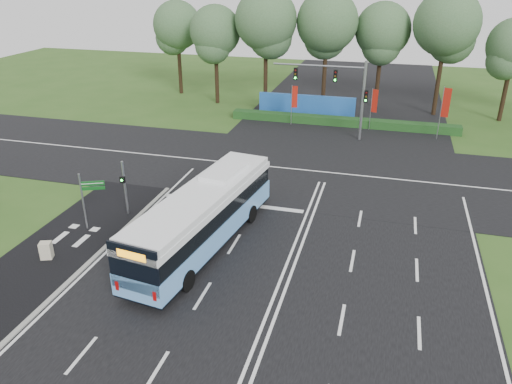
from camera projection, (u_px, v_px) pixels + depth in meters
The scene contains 16 objects.
ground at pixel (292, 253), 27.33m from camera, with size 120.00×120.00×0.00m, color #2F531B.
road_main at pixel (292, 252), 27.32m from camera, with size 20.00×120.00×0.04m, color black.
road_cross at pixel (323, 172), 37.84m from camera, with size 120.00×14.00×0.05m, color black.
bike_path at pixel (60, 248), 27.69m from camera, with size 5.00×18.00×0.06m, color black.
kerb_strip at pixel (98, 254), 27.10m from camera, with size 0.25×18.00×0.12m, color gray.
city_bus at pixel (203, 217), 27.25m from camera, with size 4.39×12.98×3.66m.
pedestrian_signal at pixel (124, 186), 30.67m from camera, with size 0.31×0.42×3.59m.
street_sign at pixel (88, 194), 28.86m from camera, with size 1.29×0.62×3.57m.
utility_cabinet at pixel (46, 251), 26.57m from camera, with size 0.60×0.50×0.99m, color beige.
banner_flag_left at pixel (294, 99), 47.99m from camera, with size 0.57×0.18×3.91m.
banner_flag_mid at pixel (374, 103), 46.34m from camera, with size 0.57×0.21×4.00m.
banner_flag_right at pixel (445, 106), 43.57m from camera, with size 0.69×0.25×4.80m.
traffic_light_gantry at pixel (343, 87), 43.31m from camera, with size 8.41×0.28×7.00m.
hedge at pixel (342, 122), 48.65m from camera, with size 22.00×1.20×0.80m, color #1A3B15.
blue_hoarding at pixel (306, 105), 51.51m from camera, with size 10.00×0.30×2.20m, color #2058AD.
eucalyptus_row at pixel (351, 28), 50.90m from camera, with size 46.71×9.62×12.42m.
Camera 1 is at (4.31, -23.14, 14.42)m, focal length 35.00 mm.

